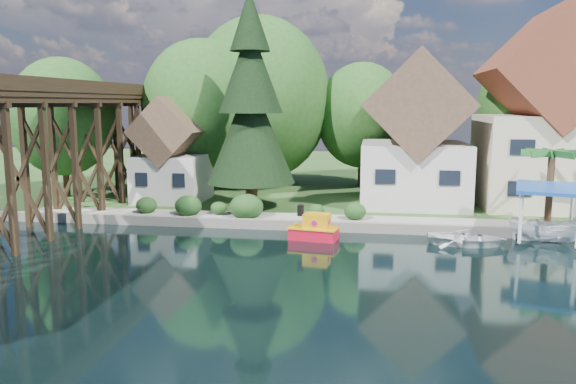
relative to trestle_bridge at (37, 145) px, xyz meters
name	(u,v)px	position (x,y,z in m)	size (l,w,h in m)	color
ground	(286,267)	(16.00, -5.17, -5.35)	(140.00, 140.00, 0.00)	black
bank	(335,175)	(16.00, 28.83, -5.10)	(140.00, 52.00, 0.50)	#294A1D
seawall	(370,228)	(20.00, 2.83, -5.04)	(60.00, 0.40, 0.62)	slate
promenade	(403,221)	(22.00, 4.13, -4.82)	(50.00, 2.60, 0.06)	gray
trestle_bridge	(37,145)	(0.00, 0.00, 0.00)	(4.12, 44.18, 9.30)	black
house_left	(414,141)	(23.00, 10.83, -0.21)	(7.64, 8.64, 11.02)	beige
house_center	(543,124)	(32.00, 11.33, 1.07)	(8.65, 9.18, 13.89)	beige
shed	(172,157)	(5.00, 9.33, -1.52)	(5.09, 5.40, 7.85)	beige
bg_trees	(337,110)	(17.00, 16.08, 1.94)	(49.90, 13.30, 10.57)	#382314
shrubs	(238,206)	(11.40, 4.09, -4.12)	(15.76, 2.47, 1.70)	#1B3E16
conifer	(251,105)	(11.62, 7.12, 2.38)	(6.09, 6.09, 15.00)	#382314
palm_tree	(552,156)	(30.71, 4.49, -0.60)	(4.15, 4.15, 4.86)	#382314
tugboat	(314,229)	(16.78, 0.63, -4.74)	(3.02, 1.98, 2.04)	red
boat_white_a	(467,237)	(25.36, 0.67, -4.90)	(3.09, 4.32, 0.89)	silver
boat_canopy	(547,218)	(29.94, 2.00, -3.97)	(4.53, 5.67, 3.22)	white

